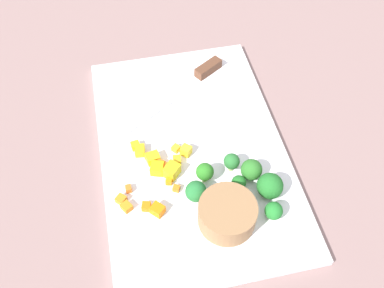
# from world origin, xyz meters

# --- Properties ---
(ground_plane) EXTENTS (4.00, 4.00, 0.00)m
(ground_plane) POSITION_xyz_m (0.00, 0.00, 0.00)
(ground_plane) COLOR gray
(cutting_board) EXTENTS (0.49, 0.32, 0.01)m
(cutting_board) POSITION_xyz_m (0.00, 0.00, 0.01)
(cutting_board) COLOR white
(cutting_board) RESTS_ON ground_plane
(prep_bowl) EXTENTS (0.09, 0.09, 0.04)m
(prep_bowl) POSITION_xyz_m (-0.15, -0.02, 0.03)
(prep_bowl) COLOR #966D47
(prep_bowl) RESTS_ON cutting_board
(chef_knife) EXTENTS (0.17, 0.25, 0.02)m
(chef_knife) POSITION_xyz_m (0.15, -0.02, 0.02)
(chef_knife) COLOR silver
(chef_knife) RESTS_ON cutting_board
(carrot_dice_0) EXTENTS (0.03, 0.03, 0.02)m
(carrot_dice_0) POSITION_xyz_m (-0.11, 0.08, 0.02)
(carrot_dice_0) COLOR orange
(carrot_dice_0) RESTS_ON cutting_board
(carrot_dice_1) EXTENTS (0.02, 0.02, 0.01)m
(carrot_dice_1) POSITION_xyz_m (-0.10, 0.10, 0.02)
(carrot_dice_1) COLOR orange
(carrot_dice_1) RESTS_ON cutting_board
(carrot_dice_2) EXTENTS (0.01, 0.01, 0.01)m
(carrot_dice_2) POSITION_xyz_m (-0.06, 0.05, 0.02)
(carrot_dice_2) COLOR orange
(carrot_dice_2) RESTS_ON cutting_board
(carrot_dice_3) EXTENTS (0.01, 0.01, 0.01)m
(carrot_dice_3) POSITION_xyz_m (-0.01, 0.08, 0.02)
(carrot_dice_3) COLOR orange
(carrot_dice_3) RESTS_ON cutting_board
(carrot_dice_4) EXTENTS (0.02, 0.02, 0.01)m
(carrot_dice_4) POSITION_xyz_m (-0.08, 0.13, 0.02)
(carrot_dice_4) COLOR orange
(carrot_dice_4) RESTS_ON cutting_board
(carrot_dice_5) EXTENTS (0.01, 0.01, 0.01)m
(carrot_dice_5) POSITION_xyz_m (-0.06, 0.12, 0.02)
(carrot_dice_5) COLOR orange
(carrot_dice_5) RESTS_ON cutting_board
(carrot_dice_6) EXTENTS (0.02, 0.02, 0.01)m
(carrot_dice_6) POSITION_xyz_m (-0.10, 0.13, 0.02)
(carrot_dice_6) COLOR orange
(carrot_dice_6) RESTS_ON cutting_board
(carrot_dice_7) EXTENTS (0.01, 0.01, 0.01)m
(carrot_dice_7) POSITION_xyz_m (-0.08, 0.04, 0.02)
(carrot_dice_7) COLOR orange
(carrot_dice_7) RESTS_ON cutting_board
(carrot_dice_8) EXTENTS (0.02, 0.02, 0.02)m
(carrot_dice_8) POSITION_xyz_m (-0.04, 0.04, 0.02)
(carrot_dice_8) COLOR orange
(carrot_dice_8) RESTS_ON cutting_board
(carrot_dice_9) EXTENTS (0.02, 0.02, 0.01)m
(carrot_dice_9) POSITION_xyz_m (-0.03, 0.06, 0.02)
(carrot_dice_9) COLOR orange
(carrot_dice_9) RESTS_ON cutting_board
(pepper_dice_0) EXTENTS (0.02, 0.02, 0.01)m
(pepper_dice_0) POSITION_xyz_m (-0.03, 0.03, 0.02)
(pepper_dice_0) COLOR yellow
(pepper_dice_0) RESTS_ON cutting_board
(pepper_dice_1) EXTENTS (0.02, 0.02, 0.01)m
(pepper_dice_1) POSITION_xyz_m (0.01, 0.09, 0.02)
(pepper_dice_1) COLOR yellow
(pepper_dice_1) RESTS_ON cutting_board
(pepper_dice_2) EXTENTS (0.03, 0.03, 0.02)m
(pepper_dice_2) POSITION_xyz_m (-0.04, 0.07, 0.02)
(pepper_dice_2) COLOR yellow
(pepper_dice_2) RESTS_ON cutting_board
(pepper_dice_3) EXTENTS (0.03, 0.03, 0.02)m
(pepper_dice_3) POSITION_xyz_m (-0.05, 0.04, 0.02)
(pepper_dice_3) COLOR yellow
(pepper_dice_3) RESTS_ON cutting_board
(pepper_dice_4) EXTENTS (0.02, 0.02, 0.02)m
(pepper_dice_4) POSITION_xyz_m (-0.01, 0.01, 0.02)
(pepper_dice_4) COLOR yellow
(pepper_dice_4) RESTS_ON cutting_board
(pepper_dice_5) EXTENTS (0.02, 0.02, 0.01)m
(pepper_dice_5) POSITION_xyz_m (0.00, 0.03, 0.02)
(pepper_dice_5) COLOR yellow
(pepper_dice_5) RESTS_ON cutting_board
(pepper_dice_6) EXTENTS (0.02, 0.02, 0.01)m
(pepper_dice_6) POSITION_xyz_m (0.02, 0.10, 0.02)
(pepper_dice_6) COLOR yellow
(pepper_dice_6) RESTS_ON cutting_board
(pepper_dice_7) EXTENTS (0.02, 0.03, 0.02)m
(pepper_dice_7) POSITION_xyz_m (-0.01, 0.07, 0.02)
(pepper_dice_7) COLOR yellow
(pepper_dice_7) RESTS_ON cutting_board
(broccoli_floret_0) EXTENTS (0.03, 0.03, 0.04)m
(broccoli_floret_0) POSITION_xyz_m (-0.07, -0.01, 0.03)
(broccoli_floret_0) COLOR #83B856
(broccoli_floret_0) RESTS_ON cutting_board
(broccoli_floret_1) EXTENTS (0.04, 0.04, 0.04)m
(broccoli_floret_1) POSITION_xyz_m (-0.12, -0.10, 0.03)
(broccoli_floret_1) COLOR #96B265
(broccoli_floret_1) RESTS_ON cutting_board
(broccoli_floret_2) EXTENTS (0.03, 0.03, 0.04)m
(broccoli_floret_2) POSITION_xyz_m (-0.06, -0.05, 0.03)
(broccoli_floret_2) COLOR #94B561
(broccoli_floret_2) RESTS_ON cutting_board
(broccoli_floret_3) EXTENTS (0.02, 0.02, 0.03)m
(broccoli_floret_3) POSITION_xyz_m (-0.10, -0.06, 0.03)
(broccoli_floret_3) COLOR #94B762
(broccoli_floret_3) RESTS_ON cutting_board
(broccoli_floret_4) EXTENTS (0.04, 0.04, 0.04)m
(broccoli_floret_4) POSITION_xyz_m (-0.08, -0.08, 0.03)
(broccoli_floret_4) COLOR #7FBE59
(broccoli_floret_4) RESTS_ON cutting_board
(broccoli_floret_5) EXTENTS (0.03, 0.03, 0.03)m
(broccoli_floret_5) POSITION_xyz_m (-0.16, -0.09, 0.03)
(broccoli_floret_5) COLOR #92B959
(broccoli_floret_5) RESTS_ON cutting_board
(broccoli_floret_6) EXTENTS (0.03, 0.03, 0.04)m
(broccoli_floret_6) POSITION_xyz_m (-0.10, 0.02, 0.03)
(broccoli_floret_6) COLOR #8BB555
(broccoli_floret_6) RESTS_ON cutting_board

